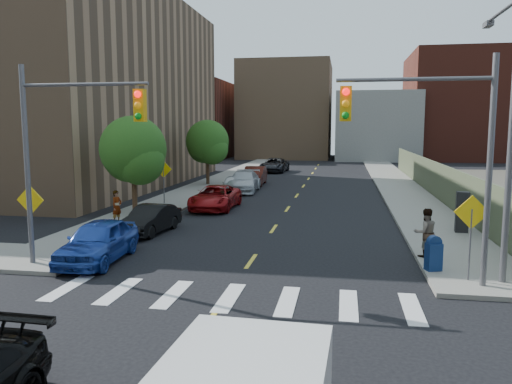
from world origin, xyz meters
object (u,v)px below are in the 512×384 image
at_px(parked_car_silver, 244,182).
at_px(parked_car_white, 233,184).
at_px(parked_car_maroon, 255,176).
at_px(mailbox, 434,253).
at_px(pedestrian_west, 117,207).
at_px(parked_car_black, 150,219).
at_px(parked_car_grey, 275,165).
at_px(parked_car_red, 215,197).
at_px(parked_car_blue, 98,241).
at_px(pedestrian_east, 426,233).
at_px(payphone, 462,212).

xyz_separation_m(parked_car_silver, parked_car_white, (-0.68, -0.63, -0.13)).
height_order(parked_car_maroon, mailbox, parked_car_maroon).
distance_m(parked_car_maroon, pedestrian_west, 19.19).
height_order(parked_car_black, mailbox, mailbox).
distance_m(parked_car_grey, pedestrian_west, 31.44).
xyz_separation_m(parked_car_red, parked_car_silver, (0.07, 8.20, 0.07)).
bearing_deg(parked_car_white, parked_car_blue, -96.16).
relative_size(parked_car_blue, parked_car_silver, 0.83).
height_order(parked_car_black, pedestrian_west, pedestrian_west).
relative_size(parked_car_red, pedestrian_west, 3.11).
distance_m(parked_car_white, parked_car_grey, 17.84).
relative_size(parked_car_maroon, parked_car_grey, 0.85).
bearing_deg(parked_car_white, parked_car_red, -89.79).
relative_size(parked_car_grey, mailbox, 4.68).
relative_size(parked_car_maroon, pedestrian_east, 2.62).
relative_size(parked_car_silver, pedestrian_east, 2.99).
xyz_separation_m(parked_car_blue, parked_car_white, (0.62, 19.77, -0.12)).
bearing_deg(mailbox, parked_car_silver, 98.26).
distance_m(parked_car_red, mailbox, 15.84).
distance_m(parked_car_red, parked_car_silver, 8.20).
bearing_deg(parked_car_red, parked_car_black, -99.47).
relative_size(parked_car_maroon, payphone, 2.55).
relative_size(parked_car_silver, parked_car_grey, 0.97).
relative_size(parked_car_blue, parked_car_black, 1.13).
xyz_separation_m(parked_car_black, parked_car_grey, (1.30, 32.58, 0.12)).
relative_size(parked_car_black, parked_car_red, 0.78).
bearing_deg(pedestrian_west, payphone, -71.02).
bearing_deg(mailbox, pedestrian_west, 137.66).
distance_m(parked_car_silver, parked_car_grey, 17.20).
height_order(parked_car_black, payphone, payphone).
bearing_deg(parked_car_white, parked_car_maroon, 78.52).
height_order(parked_car_maroon, pedestrian_east, pedestrian_east).
bearing_deg(pedestrian_west, parked_car_silver, 2.21).
bearing_deg(parked_car_black, parked_car_white, 93.54).
relative_size(parked_car_red, parked_car_white, 1.34).
distance_m(mailbox, pedestrian_west, 15.30).
bearing_deg(parked_car_maroon, parked_car_grey, 87.80).
height_order(parked_car_grey, pedestrian_west, pedestrian_west).
xyz_separation_m(parked_car_blue, parked_car_black, (0.00, 5.01, -0.11)).
relative_size(parked_car_blue, parked_car_maroon, 0.95).
bearing_deg(parked_car_black, parked_car_maroon, 92.26).
height_order(parked_car_blue, pedestrian_west, pedestrian_west).
height_order(mailbox, pedestrian_west, pedestrian_west).
bearing_deg(mailbox, parked_car_red, 112.44).
distance_m(parked_car_red, parked_car_grey, 25.39).
bearing_deg(parked_car_black, pedestrian_east, -7.41).
height_order(parked_car_red, mailbox, parked_car_red).
bearing_deg(parked_car_blue, parked_car_red, 80.72).
bearing_deg(parked_car_blue, parked_car_maroon, 83.50).
bearing_deg(parked_car_silver, pedestrian_west, -106.68).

